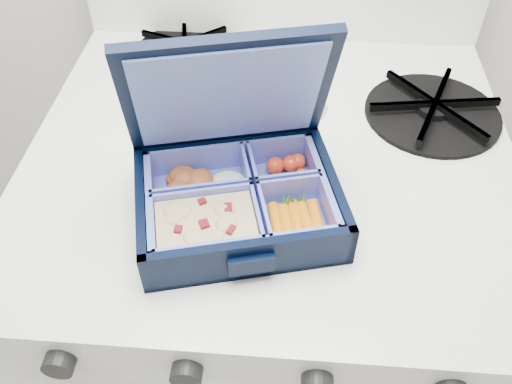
# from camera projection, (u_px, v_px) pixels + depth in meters

# --- Properties ---
(stove) EXTENTS (0.63, 0.63, 0.95)m
(stove) POSITION_uv_depth(u_px,v_px,m) (267.00, 322.00, 1.06)
(stove) COLOR white
(stove) RESTS_ON floor
(bento_box) EXTENTS (0.26, 0.22, 0.05)m
(bento_box) POSITION_uv_depth(u_px,v_px,m) (238.00, 202.00, 0.60)
(bento_box) COLOR black
(bento_box) RESTS_ON stove
(burner_grate) EXTENTS (0.21, 0.21, 0.03)m
(burner_grate) POSITION_uv_depth(u_px,v_px,m) (434.00, 107.00, 0.74)
(burner_grate) COLOR black
(burner_grate) RESTS_ON stove
(burner_grate_rear) EXTENTS (0.20, 0.20, 0.02)m
(burner_grate_rear) POSITION_uv_depth(u_px,v_px,m) (185.00, 48.00, 0.86)
(burner_grate_rear) COLOR black
(burner_grate_rear) RESTS_ON stove
(fork) EXTENTS (0.07, 0.17, 0.01)m
(fork) POSITION_uv_depth(u_px,v_px,m) (299.00, 147.00, 0.70)
(fork) COLOR #BBBBBB
(fork) RESTS_ON stove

